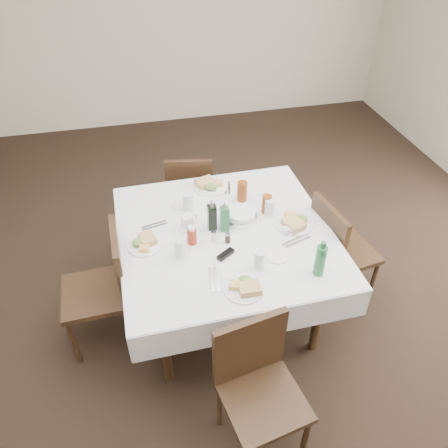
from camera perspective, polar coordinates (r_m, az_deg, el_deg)
The scene contains 33 objects.
ground_plane at distance 3.42m, azimuth -1.04°, elevation -12.33°, with size 7.00×7.00×0.00m, color black.
room_shell at distance 2.34m, azimuth -1.54°, elevation 14.81°, with size 6.04×7.04×2.80m.
dining_table at distance 3.01m, azimuth 0.19°, elevation -2.16°, with size 1.46×1.46×0.76m.
chair_north at distance 3.87m, azimuth -4.43°, elevation 4.43°, with size 0.46×0.46×0.84m.
chair_south at distance 2.53m, azimuth 4.32°, elevation -19.62°, with size 0.49×0.49×0.89m.
chair_east at distance 3.33m, azimuth 14.41°, elevation -2.87°, with size 0.48×0.48×0.90m.
chair_west at distance 3.05m, azimuth -15.11°, elevation -7.37°, with size 0.45×0.45×0.92m.
meal_north at distance 3.38m, azimuth -1.89°, elevation 5.12°, with size 0.27×0.27×0.06m.
meal_south at distance 2.57m, azimuth 2.77°, elevation -8.20°, with size 0.24×0.24×0.05m.
meal_east at distance 3.05m, azimuth 9.21°, elevation 0.26°, with size 0.27×0.27×0.06m.
meal_west at distance 2.90m, azimuth -10.32°, elevation -2.43°, with size 0.23×0.23×0.05m.
side_plate_a at distance 3.22m, azimuth -5.40°, elevation 2.66°, with size 0.16×0.16×0.01m.
side_plate_b at distance 2.80m, azimuth 7.00°, elevation -4.17°, with size 0.15×0.15×0.01m.
water_n at distance 3.12m, azimuth -4.68°, elevation 2.86°, with size 0.08×0.08×0.15m.
water_s at distance 2.68m, azimuth 4.66°, elevation -4.72°, with size 0.07×0.07×0.13m.
water_e at distance 3.09m, azimuth 5.99°, elevation 2.17°, with size 0.07×0.07×0.13m.
water_w at distance 2.75m, azimuth -5.69°, elevation -3.19°, with size 0.07×0.07×0.13m.
iced_tea_a at distance 3.21m, azimuth 2.39°, elevation 4.29°, with size 0.08×0.08×0.16m.
iced_tea_b at distance 3.11m, azimuth 5.59°, elevation 2.60°, with size 0.07×0.07×0.14m.
bread_basket at distance 3.05m, azimuth 2.24°, elevation 1.06°, with size 0.22×0.22×0.07m.
oil_cruet_dark at distance 2.93m, azimuth -1.59°, elevation 1.02°, with size 0.06×0.06×0.24m.
oil_cruet_green at distance 2.92m, azimuth 0.05°, elevation 0.82°, with size 0.06×0.06×0.24m.
ketchup_bottle at distance 2.85m, azimuth -4.23°, elevation -1.51°, with size 0.06×0.06×0.13m.
salt_shaker at distance 2.87m, azimuth -1.36°, elevation -1.63°, with size 0.03×0.03×0.08m.
pepper_shaker at distance 2.86m, azimuth 0.48°, elevation -1.80°, with size 0.03×0.03×0.08m.
coffee_mug at distance 2.98m, azimuth -4.78°, elevation 0.27°, with size 0.15×0.14×0.10m.
sunglasses at distance 2.78m, azimuth 0.21°, elevation -3.98°, with size 0.13×0.10×0.03m.
green_bottle at distance 2.66m, azimuth 12.47°, elevation -4.62°, with size 0.07×0.07×0.25m.
sugar_caddy at distance 2.98m, azimuth 8.56°, elevation -0.77°, with size 0.09×0.06×0.04m.
cutlery_n at distance 3.38m, azimuth 0.46°, elevation 4.74°, with size 0.08×0.17×0.01m.
cutlery_s at distance 2.64m, azimuth -1.32°, elevation -7.21°, with size 0.07×0.20×0.01m.
cutlery_e at distance 2.93m, azimuth 9.47°, elevation -2.19°, with size 0.21×0.11×0.01m.
cutlery_w at distance 3.05m, azimuth -9.05°, elevation -0.20°, with size 0.19×0.08×0.01m.
Camera 1 is at (-0.42, -2.09, 2.67)m, focal length 35.00 mm.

